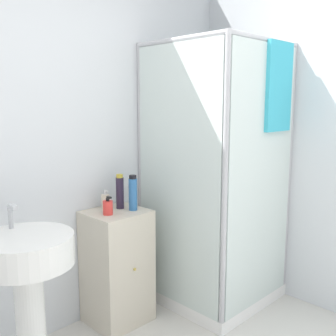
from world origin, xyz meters
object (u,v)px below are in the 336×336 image
(sink, at_px, (28,277))
(lotion_bottle_white, at_px, (105,202))
(shampoo_bottle_blue, at_px, (133,193))
(soap_dispenser, at_px, (108,207))
(shampoo_bottle_tall_black, at_px, (120,192))

(sink, xyz_separation_m, lotion_bottle_white, (0.74, 0.36, 0.19))
(sink, relative_size, shampoo_bottle_blue, 4.16)
(sink, bearing_deg, lotion_bottle_white, 26.03)
(soap_dispenser, distance_m, shampoo_bottle_blue, 0.20)
(shampoo_bottle_tall_black, distance_m, lotion_bottle_white, 0.12)
(soap_dispenser, distance_m, lotion_bottle_white, 0.13)
(sink, distance_m, shampoo_bottle_blue, 0.93)
(soap_dispenser, relative_size, lotion_bottle_white, 0.91)
(shampoo_bottle_blue, bearing_deg, lotion_bottle_white, 129.70)
(sink, height_order, shampoo_bottle_blue, shampoo_bottle_blue)
(sink, xyz_separation_m, shampoo_bottle_blue, (0.86, 0.21, 0.25))
(lotion_bottle_white, bearing_deg, shampoo_bottle_blue, -50.30)
(shampoo_bottle_tall_black, relative_size, lotion_bottle_white, 1.76)
(shampoo_bottle_tall_black, xyz_separation_m, shampoo_bottle_blue, (0.03, -0.10, 0.00))
(shampoo_bottle_tall_black, bearing_deg, sink, -159.33)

